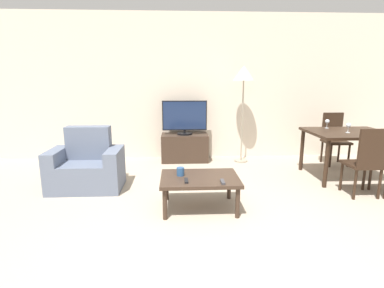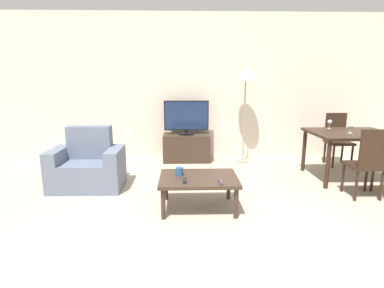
{
  "view_description": "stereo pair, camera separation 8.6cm",
  "coord_description": "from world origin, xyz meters",
  "px_view_note": "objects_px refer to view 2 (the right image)",
  "views": [
    {
      "loc": [
        -0.26,
        -2.15,
        1.51
      ],
      "look_at": [
        -0.07,
        1.79,
        0.65
      ],
      "focal_mm": 28.0,
      "sensor_mm": 36.0,
      "label": 1
    },
    {
      "loc": [
        -0.18,
        -2.15,
        1.51
      ],
      "look_at": [
        -0.07,
        1.79,
        0.65
      ],
      "focal_mm": 28.0,
      "sensor_mm": 36.0,
      "label": 2
    }
  ],
  "objects_px": {
    "dining_table": "(351,138)",
    "remote_primary": "(185,180)",
    "tv_stand": "(187,148)",
    "floor_lamp": "(246,77)",
    "remote_secondary": "(221,182)",
    "armchair": "(88,167)",
    "wine_glass_left": "(351,126)",
    "cup_white_near": "(179,171)",
    "tv": "(186,118)",
    "coffee_table": "(199,181)",
    "dining_chair_far": "(337,137)",
    "dining_chair_near": "(368,161)",
    "wine_glass_center": "(330,122)"
  },
  "relations": [
    {
      "from": "armchair",
      "to": "wine_glass_left",
      "type": "relative_size",
      "value": 6.66
    },
    {
      "from": "armchair",
      "to": "dining_chair_far",
      "type": "bearing_deg",
      "value": 14.54
    },
    {
      "from": "tv",
      "to": "floor_lamp",
      "type": "xyz_separation_m",
      "value": [
        1.05,
        -0.1,
        0.72
      ]
    },
    {
      "from": "tv",
      "to": "remote_secondary",
      "type": "distance_m",
      "value": 2.4
    },
    {
      "from": "coffee_table",
      "to": "remote_secondary",
      "type": "distance_m",
      "value": 0.32
    },
    {
      "from": "dining_table",
      "to": "remote_secondary",
      "type": "xyz_separation_m",
      "value": [
        -2.12,
        -1.24,
        -0.24
      ]
    },
    {
      "from": "dining_chair_near",
      "to": "wine_glass_left",
      "type": "height_order",
      "value": "dining_chair_near"
    },
    {
      "from": "tv_stand",
      "to": "remote_primary",
      "type": "xyz_separation_m",
      "value": [
        -0.04,
        -2.28,
        0.15
      ]
    },
    {
      "from": "coffee_table",
      "to": "remote_primary",
      "type": "bearing_deg",
      "value": -137.02
    },
    {
      "from": "tv",
      "to": "remote_primary",
      "type": "distance_m",
      "value": 2.32
    },
    {
      "from": "armchair",
      "to": "remote_primary",
      "type": "xyz_separation_m",
      "value": [
        1.36,
        -0.91,
        0.1
      ]
    },
    {
      "from": "dining_chair_near",
      "to": "floor_lamp",
      "type": "xyz_separation_m",
      "value": [
        -1.22,
        1.79,
        1.04
      ]
    },
    {
      "from": "coffee_table",
      "to": "dining_chair_far",
      "type": "distance_m",
      "value": 3.15
    },
    {
      "from": "armchair",
      "to": "remote_primary",
      "type": "height_order",
      "value": "armchair"
    },
    {
      "from": "cup_white_near",
      "to": "armchair",
      "type": "bearing_deg",
      "value": 151.75
    },
    {
      "from": "dining_chair_near",
      "to": "remote_primary",
      "type": "relative_size",
      "value": 6.11
    },
    {
      "from": "floor_lamp",
      "to": "remote_secondary",
      "type": "bearing_deg",
      "value": -107.14
    },
    {
      "from": "tv",
      "to": "dining_table",
      "type": "distance_m",
      "value": 2.71
    },
    {
      "from": "coffee_table",
      "to": "armchair",
      "type": "bearing_deg",
      "value": 153.51
    },
    {
      "from": "tv_stand",
      "to": "coffee_table",
      "type": "relative_size",
      "value": 0.94
    },
    {
      "from": "armchair",
      "to": "floor_lamp",
      "type": "bearing_deg",
      "value": 27.35
    },
    {
      "from": "dining_table",
      "to": "remote_primary",
      "type": "relative_size",
      "value": 7.84
    },
    {
      "from": "tv_stand",
      "to": "dining_table",
      "type": "relative_size",
      "value": 0.73
    },
    {
      "from": "coffee_table",
      "to": "dining_table",
      "type": "xyz_separation_m",
      "value": [
        2.36,
        1.03,
        0.3
      ]
    },
    {
      "from": "remote_primary",
      "to": "armchair",
      "type": "bearing_deg",
      "value": 146.27
    },
    {
      "from": "remote_primary",
      "to": "tv",
      "type": "bearing_deg",
      "value": 88.92
    },
    {
      "from": "dining_chair_near",
      "to": "remote_secondary",
      "type": "distance_m",
      "value": 1.97
    },
    {
      "from": "coffee_table",
      "to": "wine_glass_center",
      "type": "xyz_separation_m",
      "value": [
        2.17,
        1.36,
        0.48
      ]
    },
    {
      "from": "dining_chair_near",
      "to": "dining_chair_far",
      "type": "distance_m",
      "value": 1.63
    },
    {
      "from": "dining_table",
      "to": "wine_glass_left",
      "type": "bearing_deg",
      "value": -129.32
    },
    {
      "from": "wine_glass_left",
      "to": "cup_white_near",
      "type": "bearing_deg",
      "value": -160.78
    },
    {
      "from": "dining_chair_near",
      "to": "remote_secondary",
      "type": "relative_size",
      "value": 6.11
    },
    {
      "from": "remote_secondary",
      "to": "floor_lamp",
      "type": "bearing_deg",
      "value": 72.86
    },
    {
      "from": "armchair",
      "to": "cup_white_near",
      "type": "xyz_separation_m",
      "value": [
        1.3,
        -0.7,
        0.14
      ]
    },
    {
      "from": "dining_chair_far",
      "to": "remote_secondary",
      "type": "xyz_separation_m",
      "value": [
        -2.32,
        -2.03,
        -0.1
      ]
    },
    {
      "from": "dining_chair_near",
      "to": "coffee_table",
      "type": "bearing_deg",
      "value": -173.62
    },
    {
      "from": "tv_stand",
      "to": "dining_chair_near",
      "type": "distance_m",
      "value": 2.97
    },
    {
      "from": "dining_table",
      "to": "remote_primary",
      "type": "bearing_deg",
      "value": -154.88
    },
    {
      "from": "dining_table",
      "to": "remote_secondary",
      "type": "distance_m",
      "value": 2.46
    },
    {
      "from": "dining_table",
      "to": "dining_chair_near",
      "type": "distance_m",
      "value": 0.83
    },
    {
      "from": "tv",
      "to": "coffee_table",
      "type": "distance_m",
      "value": 2.19
    },
    {
      "from": "tv_stand",
      "to": "floor_lamp",
      "type": "xyz_separation_m",
      "value": [
        1.05,
        -0.11,
        1.29
      ]
    },
    {
      "from": "armchair",
      "to": "tv",
      "type": "bearing_deg",
      "value": 44.29
    },
    {
      "from": "tv_stand",
      "to": "dining_chair_near",
      "type": "xyz_separation_m",
      "value": [
        2.27,
        -1.89,
        0.25
      ]
    },
    {
      "from": "remote_primary",
      "to": "remote_secondary",
      "type": "relative_size",
      "value": 1.0
    },
    {
      "from": "dining_chair_far",
      "to": "dining_table",
      "type": "bearing_deg",
      "value": -104.61
    },
    {
      "from": "floor_lamp",
      "to": "wine_glass_left",
      "type": "relative_size",
      "value": 11.91
    },
    {
      "from": "tv",
      "to": "coffee_table",
      "type": "xyz_separation_m",
      "value": [
        0.12,
        -2.13,
        -0.47
      ]
    },
    {
      "from": "tv_stand",
      "to": "dining_table",
      "type": "bearing_deg",
      "value": -24.03
    },
    {
      "from": "dining_chair_near",
      "to": "remote_primary",
      "type": "height_order",
      "value": "dining_chair_near"
    }
  ]
}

